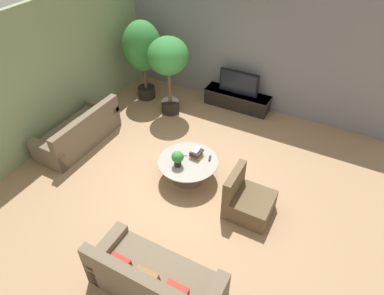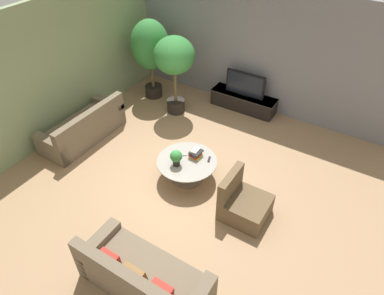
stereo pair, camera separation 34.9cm
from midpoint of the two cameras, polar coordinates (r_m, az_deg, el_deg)
The scene contains 15 objects.
ground_plane at distance 7.09m, azimuth -0.34°, elevation -4.56°, with size 24.00×24.00×0.00m, color #9E7A56.
back_wall_stone at distance 8.74m, azimuth 11.49°, elevation 15.64°, with size 7.40×0.12×3.00m, color slate.
side_wall_left at distance 8.24m, azimuth -19.67°, elevation 12.59°, with size 0.12×7.40×3.00m, color gray.
media_console at distance 9.06m, azimuth 9.66°, elevation 7.59°, with size 1.72×0.50×0.42m.
television at distance 8.81m, azimuth 10.00°, elevation 10.31°, with size 1.02×0.13×0.60m.
coffee_table at distance 6.81m, azimuth 0.62°, elevation -3.08°, with size 1.19×1.19×0.46m.
couch_by_wall at distance 8.17m, azimuth -16.38°, elevation 3.07°, with size 0.84×2.00×0.84m.
couch_near_entry at distance 5.37m, azimuth -6.23°, elevation -20.84°, with size 1.98×0.84×0.84m.
armchair_wicker at distance 6.28m, azimuth 10.09°, elevation -9.23°, with size 0.80×0.76×0.86m.
potted_palm_tall at distance 9.02m, azimuth -5.83°, elevation 16.23°, with size 0.97×0.97×2.10m.
potted_palm_corner at distance 8.26m, azimuth -1.71°, elevation 14.42°, with size 0.97×0.97×1.98m.
potted_plant_tabletop at distance 6.50m, azimuth -1.12°, elevation -1.65°, with size 0.24×0.24×0.34m.
book_stack at distance 6.76m, azimuth 2.09°, elevation -1.04°, with size 0.23×0.26×0.17m.
remote_black at distance 6.75m, azimuth 4.35°, elevation -1.99°, with size 0.04×0.16×0.02m, color black.
remote_silver at distance 6.83m, azimuth -0.11°, elevation -1.28°, with size 0.04×0.16×0.02m, color gray.
Camera 2 is at (2.87, -4.22, 4.93)m, focal length 32.00 mm.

